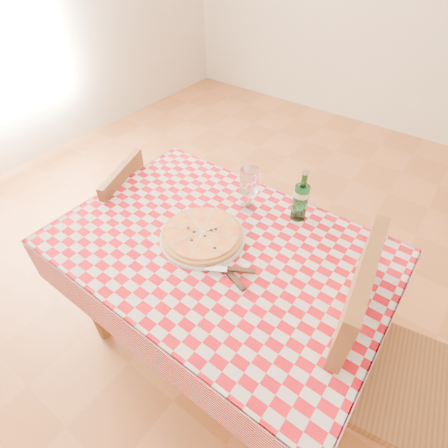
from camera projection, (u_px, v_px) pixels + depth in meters
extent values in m
plane|color=#A56135|center=(220.00, 343.00, 1.89)|extent=(6.00, 6.00, 0.00)
cube|color=brown|center=(219.00, 250.00, 1.39)|extent=(1.20, 0.80, 0.04)
cylinder|color=brown|center=(88.00, 296.00, 1.68)|extent=(0.06, 0.06, 0.71)
cylinder|color=brown|center=(182.00, 220.00, 2.09)|extent=(0.06, 0.06, 0.71)
cylinder|color=brown|center=(357.00, 314.00, 1.61)|extent=(0.06, 0.06, 0.71)
cube|color=#AB0A15|center=(219.00, 246.00, 1.38)|extent=(1.30, 0.90, 0.01)
cube|color=brown|center=(388.00, 377.00, 1.26)|extent=(0.52, 0.52, 0.04)
cylinder|color=brown|center=(308.00, 426.00, 1.38)|extent=(0.04, 0.04, 0.46)
cylinder|color=brown|center=(334.00, 345.00, 1.63)|extent=(0.04, 0.04, 0.46)
cylinder|color=brown|center=(424.00, 384.00, 1.50)|extent=(0.04, 0.04, 0.46)
cube|color=brown|center=(349.00, 312.00, 1.15)|extent=(0.11, 0.45, 0.50)
cube|color=brown|center=(109.00, 226.00, 1.98)|extent=(0.48, 0.48, 0.04)
cylinder|color=brown|center=(151.00, 239.00, 2.20)|extent=(0.03, 0.03, 0.38)
cylinder|color=brown|center=(107.00, 229.00, 2.27)|extent=(0.03, 0.03, 0.38)
cylinder|color=brown|center=(127.00, 277.00, 1.98)|extent=(0.03, 0.03, 0.38)
cylinder|color=brown|center=(78.00, 265.00, 2.05)|extent=(0.03, 0.03, 0.38)
cube|color=brown|center=(128.00, 201.00, 1.80)|extent=(0.16, 0.36, 0.41)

